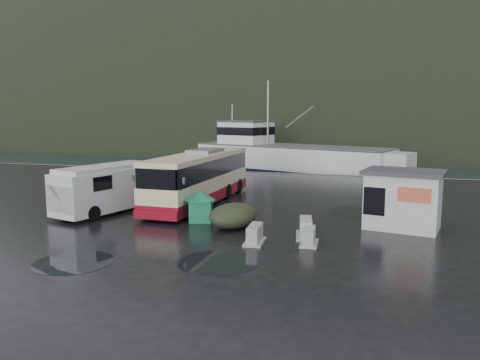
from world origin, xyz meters
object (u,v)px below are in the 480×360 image
(white_van, at_px, (108,212))
(jersey_barrier_b, at_px, (306,237))
(jersey_barrier_a, at_px, (255,243))
(fishing_trawler, at_px, (290,163))
(dome_tent, at_px, (233,227))
(waste_bin_left, at_px, (201,220))
(ticket_kiosk, at_px, (402,228))
(waste_bin_right, at_px, (200,221))
(coach_bus, at_px, (200,203))
(jersey_barrier_c, at_px, (309,244))

(white_van, bearing_deg, jersey_barrier_b, 4.47)
(jersey_barrier_a, height_order, fishing_trawler, fishing_trawler)
(dome_tent, xyz_separation_m, jersey_barrier_b, (3.63, -0.87, 0.00))
(waste_bin_left, bearing_deg, ticket_kiosk, 5.84)
(white_van, height_order, waste_bin_left, white_van)
(waste_bin_right, bearing_deg, dome_tent, -20.31)
(coach_bus, relative_size, jersey_barrier_c, 8.20)
(waste_bin_right, relative_size, jersey_barrier_c, 1.13)
(coach_bus, xyz_separation_m, jersey_barrier_a, (5.42, -7.80, 0.00))
(waste_bin_left, relative_size, jersey_barrier_b, 0.79)
(dome_tent, height_order, jersey_barrier_a, dome_tent)
(jersey_barrier_b, bearing_deg, jersey_barrier_a, -142.06)
(jersey_barrier_b, bearing_deg, waste_bin_left, 161.54)
(white_van, height_order, jersey_barrier_a, white_van)
(coach_bus, distance_m, jersey_barrier_c, 10.68)
(coach_bus, bearing_deg, waste_bin_left, -66.64)
(waste_bin_left, relative_size, dome_tent, 0.45)
(jersey_barrier_c, bearing_deg, dome_tent, 152.84)
(waste_bin_left, xyz_separation_m, waste_bin_right, (0.05, -0.29, 0.00))
(waste_bin_left, height_order, ticket_kiosk, ticket_kiosk)
(jersey_barrier_c, bearing_deg, coach_bus, 136.02)
(coach_bus, bearing_deg, waste_bin_right, -67.26)
(waste_bin_left, xyz_separation_m, jersey_barrier_c, (5.97, -3.04, 0.00))
(white_van, relative_size, dome_tent, 2.16)
(ticket_kiosk, relative_size, jersey_barrier_c, 2.55)
(jersey_barrier_b, bearing_deg, ticket_kiosk, 34.48)
(jersey_barrier_b, relative_size, jersey_barrier_c, 1.19)
(white_van, xyz_separation_m, waste_bin_left, (5.66, -0.36, 0.00))
(waste_bin_left, relative_size, waste_bin_right, 0.83)
(coach_bus, distance_m, jersey_barrier_b, 9.68)
(jersey_barrier_a, xyz_separation_m, jersey_barrier_b, (1.96, 1.53, 0.00))
(jersey_barrier_b, distance_m, fishing_trawler, 31.21)
(dome_tent, height_order, fishing_trawler, fishing_trawler)
(waste_bin_left, height_order, dome_tent, waste_bin_left)
(waste_bin_left, distance_m, ticket_kiosk, 9.95)
(white_van, distance_m, jersey_barrier_b, 11.55)
(white_van, xyz_separation_m, ticket_kiosk, (15.55, 0.66, 0.00))
(waste_bin_right, height_order, ticket_kiosk, ticket_kiosk)
(white_van, height_order, fishing_trawler, fishing_trawler)
(jersey_barrier_c, bearing_deg, jersey_barrier_a, -170.42)
(ticket_kiosk, relative_size, jersey_barrier_a, 2.35)
(waste_bin_left, bearing_deg, jersey_barrier_b, -18.46)
(white_van, relative_size, jersey_barrier_b, 3.79)
(waste_bin_right, relative_size, jersey_barrier_b, 0.96)
(coach_bus, height_order, dome_tent, coach_bus)
(dome_tent, relative_size, ticket_kiosk, 0.82)
(jersey_barrier_b, height_order, fishing_trawler, fishing_trawler)
(jersey_barrier_a, bearing_deg, fishing_trawler, 96.95)
(jersey_barrier_b, bearing_deg, jersey_barrier_c, -75.05)
(coach_bus, height_order, jersey_barrier_c, coach_bus)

